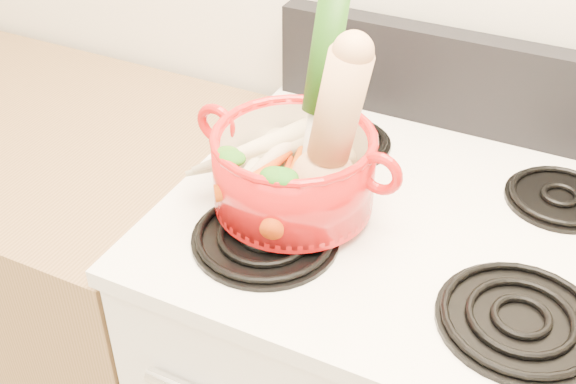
% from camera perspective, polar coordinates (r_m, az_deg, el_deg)
% --- Properties ---
extents(cooktop, '(0.78, 0.67, 0.03)m').
position_cam_1_polar(cooktop, '(1.16, 10.25, -2.50)').
color(cooktop, silver).
rests_on(cooktop, stove_body).
extents(control_backsplash, '(0.76, 0.05, 0.18)m').
position_cam_1_polar(control_backsplash, '(1.36, 14.66, 8.17)').
color(control_backsplash, black).
rests_on(control_backsplash, cooktop).
extents(burner_front_left, '(0.22, 0.22, 0.02)m').
position_cam_1_polar(burner_front_left, '(1.09, -1.81, -3.51)').
color(burner_front_left, black).
rests_on(burner_front_left, cooktop).
extents(burner_front_right, '(0.22, 0.22, 0.02)m').
position_cam_1_polar(burner_front_right, '(1.01, 17.93, -9.47)').
color(burner_front_right, black).
rests_on(burner_front_right, cooktop).
extents(burner_back_left, '(0.17, 0.17, 0.02)m').
position_cam_1_polar(burner_back_left, '(1.31, 4.35, 4.06)').
color(burner_back_left, black).
rests_on(burner_back_left, cooktop).
extents(burner_back_right, '(0.17, 0.17, 0.02)m').
position_cam_1_polar(burner_back_right, '(1.24, 20.68, -0.33)').
color(burner_back_right, black).
rests_on(burner_back_right, cooktop).
extents(dutch_oven, '(0.26, 0.26, 0.12)m').
position_cam_1_polar(dutch_oven, '(1.10, 0.46, 1.74)').
color(dutch_oven, '#B20F0F').
rests_on(dutch_oven, burner_front_left).
extents(pot_handle_left, '(0.07, 0.02, 0.07)m').
position_cam_1_polar(pot_handle_left, '(1.14, -5.70, 5.41)').
color(pot_handle_left, '#B20F0F').
rests_on(pot_handle_left, dutch_oven).
extents(pot_handle_right, '(0.07, 0.02, 0.07)m').
position_cam_1_polar(pot_handle_right, '(1.03, 7.30, 1.47)').
color(pot_handle_right, '#B20F0F').
rests_on(pot_handle_right, dutch_oven).
extents(squash, '(0.17, 0.14, 0.28)m').
position_cam_1_polar(squash, '(1.01, 4.15, 4.53)').
color(squash, tan).
rests_on(squash, dutch_oven).
extents(leek, '(0.07, 0.12, 0.31)m').
position_cam_1_polar(leek, '(1.05, 2.45, 7.49)').
color(leek, silver).
rests_on(leek, dutch_oven).
extents(ginger, '(0.08, 0.06, 0.05)m').
position_cam_1_polar(ginger, '(1.17, 3.53, 3.06)').
color(ginger, tan).
rests_on(ginger, dutch_oven).
extents(parsnip_0, '(0.04, 0.21, 0.06)m').
position_cam_1_polar(parsnip_0, '(1.14, -2.71, 2.21)').
color(parsnip_0, beige).
rests_on(parsnip_0, dutch_oven).
extents(parsnip_1, '(0.20, 0.18, 0.07)m').
position_cam_1_polar(parsnip_1, '(1.15, -2.82, 3.02)').
color(parsnip_1, beige).
rests_on(parsnip_1, dutch_oven).
extents(parsnip_2, '(0.10, 0.22, 0.06)m').
position_cam_1_polar(parsnip_2, '(1.14, -0.70, 3.37)').
color(parsnip_2, beige).
rests_on(parsnip_2, dutch_oven).
extents(parsnip_3, '(0.16, 0.17, 0.06)m').
position_cam_1_polar(parsnip_3, '(1.14, -3.00, 3.50)').
color(parsnip_3, beige).
rests_on(parsnip_3, dutch_oven).
extents(carrot_0, '(0.09, 0.18, 0.05)m').
position_cam_1_polar(carrot_0, '(1.08, -0.50, -0.15)').
color(carrot_0, '#C03609').
rests_on(carrot_0, dutch_oven).
extents(carrot_1, '(0.07, 0.16, 0.05)m').
position_cam_1_polar(carrot_1, '(1.10, -2.23, 1.18)').
color(carrot_1, '#BA3E09').
rests_on(carrot_1, dutch_oven).
extents(carrot_2, '(0.09, 0.19, 0.05)m').
position_cam_1_polar(carrot_2, '(1.09, 0.39, 0.86)').
color(carrot_2, '#D2510A').
rests_on(carrot_2, dutch_oven).
extents(carrot_3, '(0.12, 0.10, 0.04)m').
position_cam_1_polar(carrot_3, '(1.07, -2.44, 0.29)').
color(carrot_3, '#DD570B').
rests_on(carrot_3, dutch_oven).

